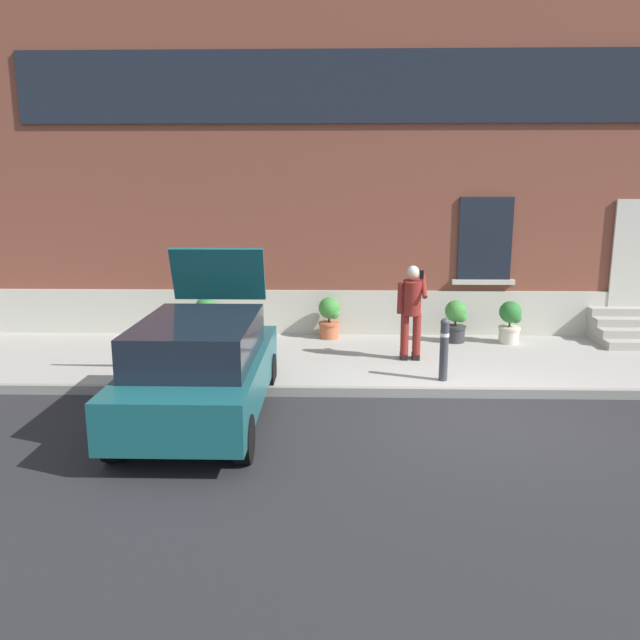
% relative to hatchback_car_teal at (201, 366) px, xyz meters
% --- Properties ---
extents(ground_plane, '(80.00, 80.00, 0.00)m').
position_rel_hatchback_car_teal_xyz_m(ground_plane, '(3.87, 0.16, -0.80)').
color(ground_plane, '#232326').
extents(sidewalk, '(24.00, 3.60, 0.15)m').
position_rel_hatchback_car_teal_xyz_m(sidewalk, '(3.87, 2.96, -0.72)').
color(sidewalk, '#99968E').
rests_on(sidewalk, ground).
extents(curb_edge, '(24.00, 0.12, 0.15)m').
position_rel_hatchback_car_teal_xyz_m(curb_edge, '(3.87, 1.10, -0.72)').
color(curb_edge, gray).
rests_on(curb_edge, ground).
extents(building_facade, '(24.00, 1.52, 7.50)m').
position_rel_hatchback_car_teal_xyz_m(building_facade, '(3.88, 5.45, 2.93)').
color(building_facade, brown).
rests_on(building_facade, ground).
extents(hatchback_car_teal, '(1.80, 4.07, 2.34)m').
position_rel_hatchback_car_teal_xyz_m(hatchback_car_teal, '(0.00, 0.00, 0.00)').
color(hatchback_car_teal, '#165156').
rests_on(hatchback_car_teal, ground).
extents(bollard_near_person, '(0.15, 0.15, 1.04)m').
position_rel_hatchback_car_teal_xyz_m(bollard_near_person, '(3.66, 1.51, -0.09)').
color(bollard_near_person, '#333338').
rests_on(bollard_near_person, sidewalk).
extents(bollard_far_left, '(0.15, 0.15, 1.04)m').
position_rel_hatchback_car_teal_xyz_m(bollard_far_left, '(0.57, 1.51, -0.09)').
color(bollard_far_left, '#333338').
rests_on(bollard_far_left, sidewalk).
extents(person_on_phone, '(0.51, 0.48, 1.75)m').
position_rel_hatchback_car_teal_xyz_m(person_on_phone, '(3.25, 2.72, 0.35)').
color(person_on_phone, maroon).
rests_on(person_on_phone, sidewalk).
extents(planter_olive, '(0.44, 0.44, 0.86)m').
position_rel_hatchback_car_teal_xyz_m(planter_olive, '(-0.81, 4.33, -0.19)').
color(planter_olive, '#606B38').
rests_on(planter_olive, sidewalk).
extents(planter_terracotta, '(0.44, 0.44, 0.86)m').
position_rel_hatchback_car_teal_xyz_m(planter_terracotta, '(1.76, 4.39, -0.19)').
color(planter_terracotta, '#B25B38').
rests_on(planter_terracotta, sidewalk).
extents(planter_charcoal, '(0.44, 0.44, 0.86)m').
position_rel_hatchback_car_teal_xyz_m(planter_charcoal, '(4.33, 4.12, -0.19)').
color(planter_charcoal, '#2D2D30').
rests_on(planter_charcoal, sidewalk).
extents(planter_cream, '(0.44, 0.44, 0.86)m').
position_rel_hatchback_car_teal_xyz_m(planter_cream, '(5.41, 4.06, -0.19)').
color(planter_cream, beige).
rests_on(planter_cream, sidewalk).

